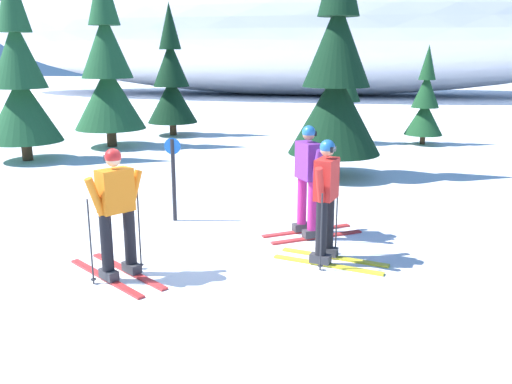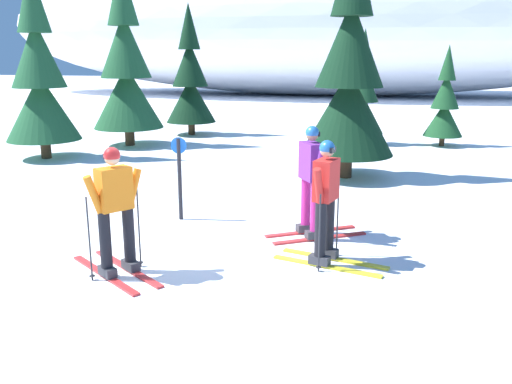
# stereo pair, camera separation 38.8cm
# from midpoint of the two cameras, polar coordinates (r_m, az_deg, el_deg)

# --- Properties ---
(ground_plane) EXTENTS (120.00, 120.00, 0.00)m
(ground_plane) POSITION_cam_midpoint_polar(r_m,az_deg,el_deg) (8.04, -8.34, -6.40)
(ground_plane) COLOR white
(skier_red_jacket) EXTENTS (1.61, 0.83, 1.71)m
(skier_red_jacket) POSITION_cam_midpoint_polar(r_m,az_deg,el_deg) (7.46, 5.86, -0.78)
(skier_red_jacket) COLOR gold
(skier_red_jacket) RESTS_ON ground
(skier_orange_jacket) EXTENTS (1.61, 1.35, 1.69)m
(skier_orange_jacket) POSITION_cam_midpoint_polar(r_m,az_deg,el_deg) (7.14, -15.86, -2.01)
(skier_orange_jacket) COLOR red
(skier_orange_jacket) RESTS_ON ground
(skier_purple_jacket) EXTENTS (1.58, 1.21, 1.76)m
(skier_purple_jacket) POSITION_cam_midpoint_polar(r_m,az_deg,el_deg) (8.51, 4.15, 1.42)
(skier_purple_jacket) COLOR red
(skier_purple_jacket) RESTS_ON ground
(pine_tree_far_left) EXTENTS (1.98, 1.98, 5.12)m
(pine_tree_far_left) POSITION_cam_midpoint_polar(r_m,az_deg,el_deg) (15.98, -24.04, 10.60)
(pine_tree_far_left) COLOR #47301E
(pine_tree_far_left) RESTS_ON ground
(pine_tree_left) EXTENTS (2.14, 2.14, 5.55)m
(pine_tree_left) POSITION_cam_midpoint_polar(r_m,az_deg,el_deg) (17.56, -15.84, 12.09)
(pine_tree_left) COLOR #47301E
(pine_tree_left) RESTS_ON ground
(pine_tree_center_left) EXTENTS (1.74, 1.74, 4.52)m
(pine_tree_center_left) POSITION_cam_midpoint_polar(r_m,az_deg,el_deg) (19.65, -9.38, 11.33)
(pine_tree_center_left) COLOR #47301E
(pine_tree_center_left) RESTS_ON ground
(pine_tree_center_right) EXTENTS (2.13, 2.13, 5.52)m
(pine_tree_center_right) POSITION_cam_midpoint_polar(r_m,az_deg,el_deg) (12.74, 7.47, 11.82)
(pine_tree_center_right) COLOR #47301E
(pine_tree_center_right) RESTS_ON ground
(pine_tree_right) EXTENTS (1.38, 1.38, 3.57)m
(pine_tree_right) POSITION_cam_midpoint_polar(r_m,az_deg,el_deg) (17.76, 8.59, 9.79)
(pine_tree_right) COLOR #47301E
(pine_tree_right) RESTS_ON ground
(pine_tree_far_right) EXTENTS (1.19, 1.19, 3.09)m
(pine_tree_far_right) POSITION_cam_midpoint_polar(r_m,az_deg,el_deg) (18.14, 16.61, 8.82)
(pine_tree_far_right) COLOR #47301E
(pine_tree_far_right) RESTS_ON ground
(snow_ridge_background) EXTENTS (46.70, 14.79, 9.76)m
(snow_ridge_background) POSITION_cam_midpoint_polar(r_m,az_deg,el_deg) (39.31, 4.69, 17.16)
(snow_ridge_background) COLOR white
(snow_ridge_background) RESTS_ON ground
(trail_marker_post) EXTENTS (0.28, 0.07, 1.44)m
(trail_marker_post) POSITION_cam_midpoint_polar(r_m,az_deg,el_deg) (9.44, -9.76, 1.83)
(trail_marker_post) COLOR black
(trail_marker_post) RESTS_ON ground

